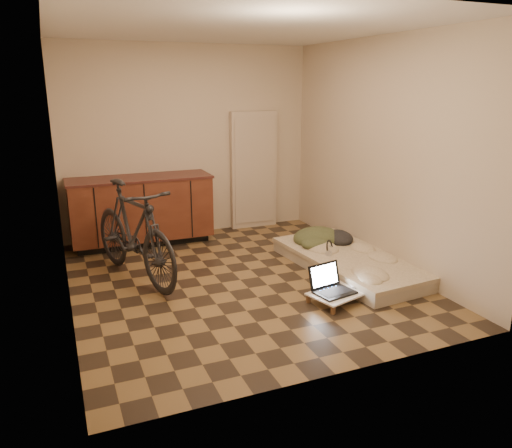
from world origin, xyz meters
name	(u,v)px	position (x,y,z in m)	size (l,w,h in m)	color
room_shell	(239,162)	(0.00, 0.00, 1.30)	(3.50, 4.00, 2.60)	brown
cabinets	(141,210)	(-0.75, 1.70, 0.47)	(1.84, 0.62, 0.91)	black
appliance_panel	(254,170)	(0.95, 1.94, 0.85)	(0.70, 0.10, 1.70)	#C3B09A
bicycle	(133,227)	(-1.05, 0.47, 0.59)	(0.54, 1.82, 1.18)	black
futon	(350,262)	(1.30, -0.17, 0.09)	(1.12, 2.06, 0.17)	#B1A48D
clothing_pile	(323,231)	(1.26, 0.40, 0.30)	(0.65, 0.54, 0.26)	#3B4227
headphones	(330,247)	(1.10, -0.03, 0.24)	(0.22, 0.20, 0.14)	black
lap_desk	(339,293)	(0.71, -0.89, 0.09)	(0.68, 0.54, 0.10)	brown
laptop	(331,287)	(0.64, -0.85, 0.15)	(0.43, 0.40, 0.26)	black
mouse	(353,286)	(0.89, -0.85, 0.12)	(0.06, 0.10, 0.04)	silver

